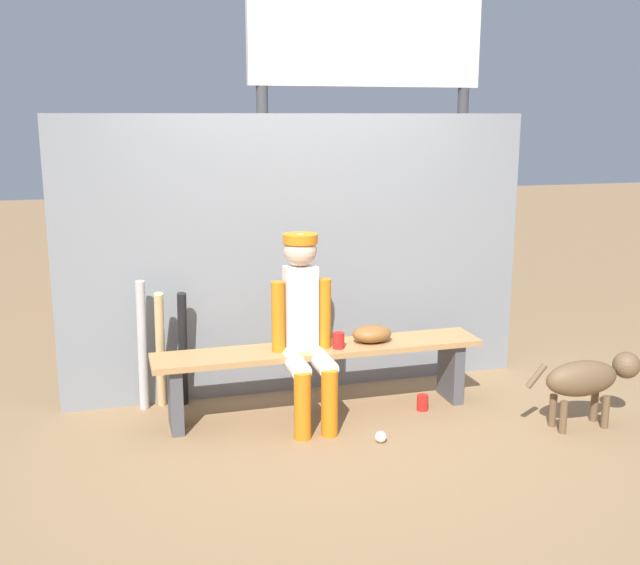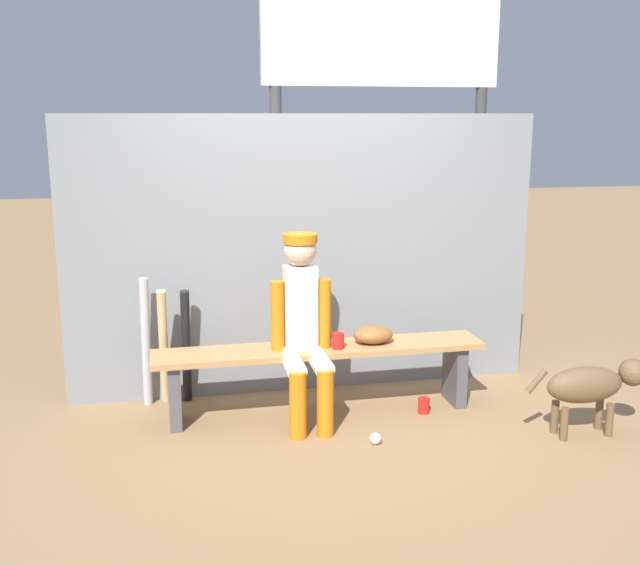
% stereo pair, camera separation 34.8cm
% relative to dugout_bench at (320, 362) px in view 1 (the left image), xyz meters
% --- Properties ---
extents(ground_plane, '(30.00, 30.00, 0.00)m').
position_rel_dugout_bench_xyz_m(ground_plane, '(0.00, 0.00, -0.37)').
color(ground_plane, olive).
extents(chainlink_fence, '(3.48, 0.03, 2.04)m').
position_rel_dugout_bench_xyz_m(chainlink_fence, '(0.00, 0.51, 0.65)').
color(chainlink_fence, gray).
rests_on(chainlink_fence, ground_plane).
extents(dugout_bench, '(2.28, 0.36, 0.48)m').
position_rel_dugout_bench_xyz_m(dugout_bench, '(0.00, 0.00, 0.00)').
color(dugout_bench, '#AD7F4C').
rests_on(dugout_bench, ground_plane).
extents(player_seated, '(0.41, 0.55, 1.27)m').
position_rel_dugout_bench_xyz_m(player_seated, '(-0.14, -0.11, 0.32)').
color(player_seated, silver).
rests_on(player_seated, ground_plane).
extents(baseball_glove, '(0.28, 0.20, 0.12)m').
position_rel_dugout_bench_xyz_m(baseball_glove, '(0.38, 0.00, 0.17)').
color(baseball_glove, brown).
rests_on(baseball_glove, dugout_bench).
extents(bat_aluminum_black, '(0.07, 0.16, 0.84)m').
position_rel_dugout_bench_xyz_m(bat_aluminum_black, '(-0.89, 0.39, 0.05)').
color(bat_aluminum_black, black).
rests_on(bat_aluminum_black, ground_plane).
extents(bat_wood_natural, '(0.06, 0.25, 0.87)m').
position_rel_dugout_bench_xyz_m(bat_wood_natural, '(-1.05, 0.36, 0.06)').
color(bat_wood_natural, tan).
rests_on(bat_wood_natural, ground_plane).
extents(bat_aluminum_silver, '(0.08, 0.15, 0.94)m').
position_rel_dugout_bench_xyz_m(bat_aluminum_silver, '(-1.17, 0.38, 0.10)').
color(bat_aluminum_silver, '#B7B7BC').
rests_on(bat_aluminum_silver, ground_plane).
extents(baseball, '(0.07, 0.07, 0.07)m').
position_rel_dugout_bench_xyz_m(baseball, '(0.24, -0.58, -0.33)').
color(baseball, white).
rests_on(baseball, ground_plane).
extents(cup_on_ground, '(0.08, 0.08, 0.11)m').
position_rel_dugout_bench_xyz_m(cup_on_ground, '(0.71, -0.15, -0.32)').
color(cup_on_ground, red).
rests_on(cup_on_ground, ground_plane).
extents(cup_on_bench, '(0.08, 0.08, 0.11)m').
position_rel_dugout_bench_xyz_m(cup_on_bench, '(0.11, -0.07, 0.17)').
color(cup_on_bench, red).
rests_on(cup_on_bench, dugout_bench).
extents(scoreboard, '(2.37, 0.27, 3.27)m').
position_rel_dugout_bench_xyz_m(scoreboard, '(0.96, 1.63, 1.94)').
color(scoreboard, '#3F3F42').
rests_on(scoreboard, ground_plane).
extents(dog, '(0.84, 0.20, 0.49)m').
position_rel_dugout_bench_xyz_m(dog, '(1.65, -0.71, -0.03)').
color(dog, brown).
rests_on(dog, ground_plane).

